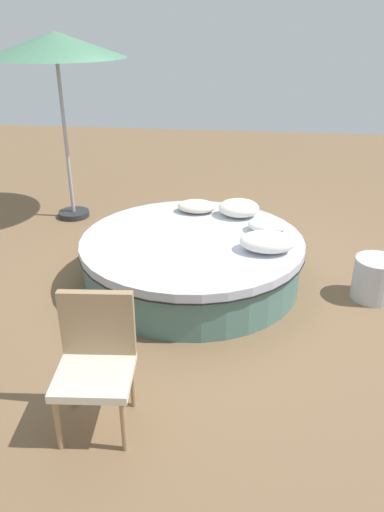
{
  "coord_description": "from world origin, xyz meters",
  "views": [
    {
      "loc": [
        -0.6,
        4.78,
        2.66
      ],
      "look_at": [
        0.0,
        0.0,
        0.31
      ],
      "focal_mm": 34.82,
      "sensor_mm": 36.0,
      "label": 1
    }
  ],
  "objects_px": {
    "round_bed": "(192,260)",
    "throw_pillow_2": "(239,208)",
    "patio_umbrella": "(56,48)",
    "side_table": "(375,279)",
    "patio_chair": "(96,353)",
    "throw_pillow_1": "(267,225)",
    "throw_pillow_3": "(197,206)",
    "throw_pillow_0": "(267,242)"
  },
  "relations": [
    {
      "from": "round_bed",
      "to": "throw_pillow_2",
      "type": "distance_m",
      "value": 0.92
    },
    {
      "from": "patio_umbrella",
      "to": "side_table",
      "type": "xyz_separation_m",
      "value": [
        -3.87,
        1.84,
        -2.06
      ]
    },
    {
      "from": "patio_chair",
      "to": "throw_pillow_2",
      "type": "bearing_deg",
      "value": -112.38
    },
    {
      "from": "patio_chair",
      "to": "patio_umbrella",
      "type": "relative_size",
      "value": 0.39
    },
    {
      "from": "throw_pillow_1",
      "to": "throw_pillow_3",
      "type": "bearing_deg",
      "value": -30.06
    },
    {
      "from": "throw_pillow_2",
      "to": "round_bed",
      "type": "bearing_deg",
      "value": 56.96
    },
    {
      "from": "throw_pillow_1",
      "to": "patio_chair",
      "type": "relative_size",
      "value": 0.44
    },
    {
      "from": "throw_pillow_0",
      "to": "patio_umbrella",
      "type": "xyz_separation_m",
      "value": [
        2.74,
        -1.96,
        1.66
      ]
    },
    {
      "from": "throw_pillow_2",
      "to": "patio_umbrella",
      "type": "height_order",
      "value": "patio_umbrella"
    },
    {
      "from": "throw_pillow_0",
      "to": "throw_pillow_2",
      "type": "height_order",
      "value": "throw_pillow_2"
    },
    {
      "from": "throw_pillow_2",
      "to": "side_table",
      "type": "distance_m",
      "value": 1.71
    },
    {
      "from": "patio_umbrella",
      "to": "side_table",
      "type": "distance_m",
      "value": 4.75
    },
    {
      "from": "throw_pillow_2",
      "to": "patio_chair",
      "type": "xyz_separation_m",
      "value": [
        0.87,
        2.82,
        -0.06
      ]
    },
    {
      "from": "throw_pillow_0",
      "to": "throw_pillow_2",
      "type": "bearing_deg",
      "value": -71.12
    },
    {
      "from": "throw_pillow_0",
      "to": "patio_umbrella",
      "type": "distance_m",
      "value": 3.75
    },
    {
      "from": "throw_pillow_0",
      "to": "throw_pillow_2",
      "type": "distance_m",
      "value": 0.98
    },
    {
      "from": "throw_pillow_0",
      "to": "patio_chair",
      "type": "xyz_separation_m",
      "value": [
        1.18,
        1.89,
        -0.06
      ]
    },
    {
      "from": "throw_pillow_0",
      "to": "patio_chair",
      "type": "bearing_deg",
      "value": 57.95
    },
    {
      "from": "throw_pillow_3",
      "to": "patio_umbrella",
      "type": "bearing_deg",
      "value": -26.5
    },
    {
      "from": "throw_pillow_2",
      "to": "side_table",
      "type": "height_order",
      "value": "throw_pillow_2"
    },
    {
      "from": "throw_pillow_1",
      "to": "throw_pillow_2",
      "type": "bearing_deg",
      "value": -51.37
    },
    {
      "from": "patio_chair",
      "to": "side_table",
      "type": "height_order",
      "value": "patio_chair"
    },
    {
      "from": "throw_pillow_2",
      "to": "throw_pillow_3",
      "type": "relative_size",
      "value": 1.03
    },
    {
      "from": "patio_chair",
      "to": "throw_pillow_0",
      "type": "bearing_deg",
      "value": -127.34
    },
    {
      "from": "patio_chair",
      "to": "patio_umbrella",
      "type": "bearing_deg",
      "value": -73.27
    },
    {
      "from": "throw_pillow_3",
      "to": "patio_umbrella",
      "type": "xyz_separation_m",
      "value": [
        1.92,
        -0.95,
        1.69
      ]
    },
    {
      "from": "throw_pillow_2",
      "to": "patio_chair",
      "type": "height_order",
      "value": "patio_chair"
    },
    {
      "from": "round_bed",
      "to": "throw_pillow_0",
      "type": "relative_size",
      "value": 4.35
    },
    {
      "from": "throw_pillow_0",
      "to": "side_table",
      "type": "xyz_separation_m",
      "value": [
        -1.13,
        -0.11,
        -0.4
      ]
    },
    {
      "from": "patio_umbrella",
      "to": "patio_chair",
      "type": "bearing_deg",
      "value": 112.03
    },
    {
      "from": "throw_pillow_0",
      "to": "throw_pillow_1",
      "type": "xyz_separation_m",
      "value": [
        -0.01,
        -0.52,
        -0.03
      ]
    },
    {
      "from": "throw_pillow_0",
      "to": "round_bed",
      "type": "bearing_deg",
      "value": -15.41
    },
    {
      "from": "throw_pillow_0",
      "to": "throw_pillow_1",
      "type": "height_order",
      "value": "throw_pillow_0"
    },
    {
      "from": "throw_pillow_1",
      "to": "patio_chair",
      "type": "distance_m",
      "value": 2.69
    },
    {
      "from": "throw_pillow_2",
      "to": "throw_pillow_3",
      "type": "bearing_deg",
      "value": -8.07
    },
    {
      "from": "patio_umbrella",
      "to": "side_table",
      "type": "height_order",
      "value": "patio_umbrella"
    },
    {
      "from": "throw_pillow_3",
      "to": "patio_chair",
      "type": "relative_size",
      "value": 0.47
    },
    {
      "from": "throw_pillow_0",
      "to": "throw_pillow_1",
      "type": "distance_m",
      "value": 0.52
    },
    {
      "from": "round_bed",
      "to": "side_table",
      "type": "distance_m",
      "value": 1.91
    },
    {
      "from": "throw_pillow_0",
      "to": "throw_pillow_1",
      "type": "bearing_deg",
      "value": -91.33
    },
    {
      "from": "patio_chair",
      "to": "side_table",
      "type": "relative_size",
      "value": 2.19
    },
    {
      "from": "patio_chair",
      "to": "throw_pillow_1",
      "type": "bearing_deg",
      "value": -121.71
    }
  ]
}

